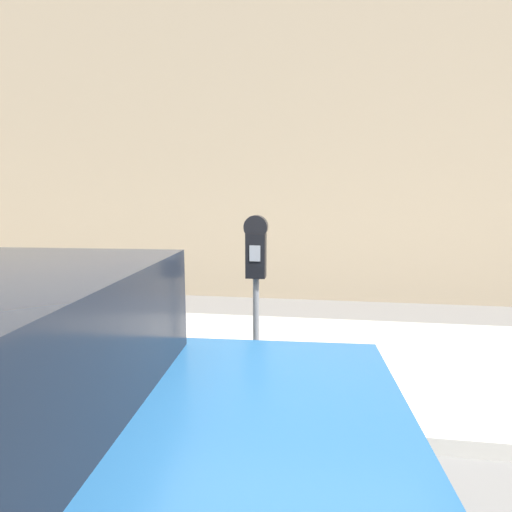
# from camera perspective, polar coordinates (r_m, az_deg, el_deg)

# --- Properties ---
(sidewalk) EXTENTS (24.00, 2.80, 0.14)m
(sidewalk) POSITION_cam_1_polar(r_m,az_deg,el_deg) (4.60, 4.74, -14.69)
(sidewalk) COLOR #BCB7AD
(sidewalk) RESTS_ON ground_plane
(building_facade) EXTENTS (24.00, 0.30, 6.82)m
(building_facade) POSITION_cam_1_polar(r_m,az_deg,el_deg) (7.52, 6.56, 20.17)
(building_facade) COLOR tan
(building_facade) RESTS_ON ground_plane
(parking_meter) EXTENTS (0.19, 0.13, 1.59)m
(parking_meter) POSITION_cam_1_polar(r_m,az_deg,el_deg) (3.24, -0.00, -1.50)
(parking_meter) COLOR slate
(parking_meter) RESTS_ON sidewalk
(fire_hydrant) EXTENTS (0.24, 0.24, 0.73)m
(fire_hydrant) POSITION_cam_1_polar(r_m,az_deg,el_deg) (4.48, -32.25, -10.74)
(fire_hydrant) COLOR #999EA3
(fire_hydrant) RESTS_ON sidewalk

